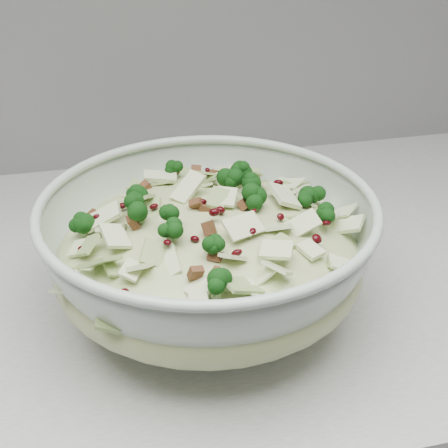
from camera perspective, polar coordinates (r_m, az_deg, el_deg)
The scene contains 2 objects.
mixing_bowl at distance 0.59m, azimuth -1.44°, elevation -2.89°, with size 0.35×0.35×0.12m.
salad at distance 0.58m, azimuth -1.46°, elevation -1.20°, with size 0.32×0.32×0.13m.
Camera 1 is at (-0.49, 1.12, 1.28)m, focal length 50.00 mm.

